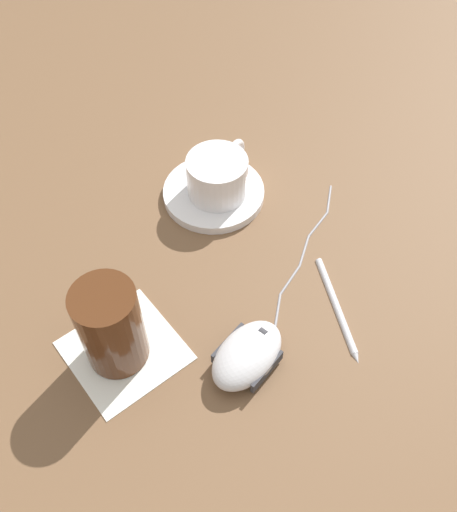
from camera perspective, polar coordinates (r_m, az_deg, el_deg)
name	(u,v)px	position (r m, az deg, el deg)	size (l,w,h in m)	color
ground_plane	(186,274)	(0.72, -4.24, -1.81)	(3.00, 3.00, 0.00)	brown
saucer	(214,193)	(0.79, -1.49, 6.33)	(0.14, 0.14, 0.01)	white
coffee_cup	(218,175)	(0.77, -1.05, 8.07)	(0.09, 0.10, 0.06)	white
computer_mouse	(247,355)	(0.64, 1.88, -9.86)	(0.10, 0.11, 0.04)	silver
mouse_cable	(305,251)	(0.74, 7.64, 0.53)	(0.19, 0.17, 0.00)	gray
napkin_under_glass	(124,350)	(0.67, -10.37, -9.25)	(0.12, 0.12, 0.00)	silver
drinking_glass	(111,326)	(0.62, -11.69, -6.91)	(0.07, 0.07, 0.11)	#4C2814
pen	(337,306)	(0.69, 10.85, -4.94)	(0.15, 0.03, 0.01)	silver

